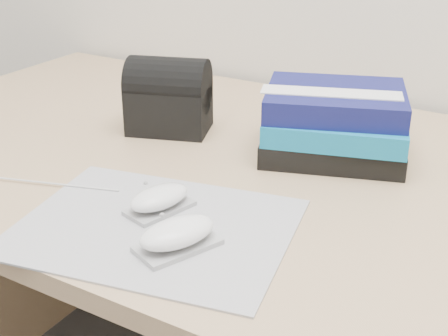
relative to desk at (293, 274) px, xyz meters
The scene contains 7 objects.
desk is the anchor object (origin of this frame).
mousepad 0.40m from the desk, 102.43° to the right, with size 0.36×0.28×0.00m, color gray.
mouse_rear 0.38m from the desk, 108.03° to the right, with size 0.07×0.10×0.04m.
mouse_front 0.43m from the desk, 92.01° to the right, with size 0.09×0.12×0.04m.
usb_cable 0.47m from the desk, 133.88° to the right, with size 0.00×0.00×0.22m, color silver.
book_stack 0.30m from the desk, 42.26° to the left, with size 0.27×0.25×0.11m.
pouch 0.39m from the desk, behind, with size 0.17×0.14×0.14m.
Camera 1 is at (0.37, 0.76, 1.15)m, focal length 50.00 mm.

